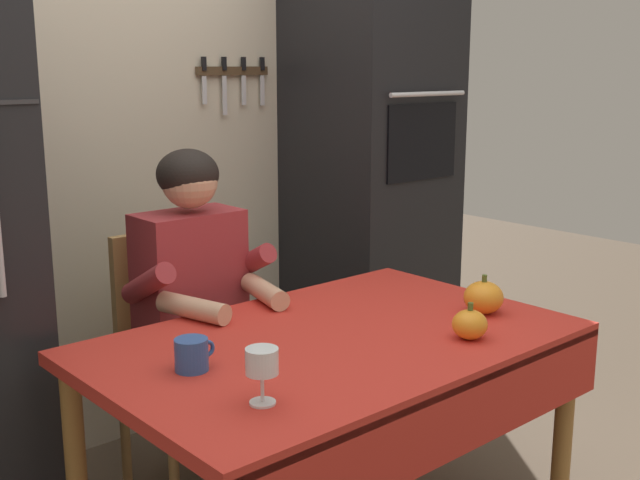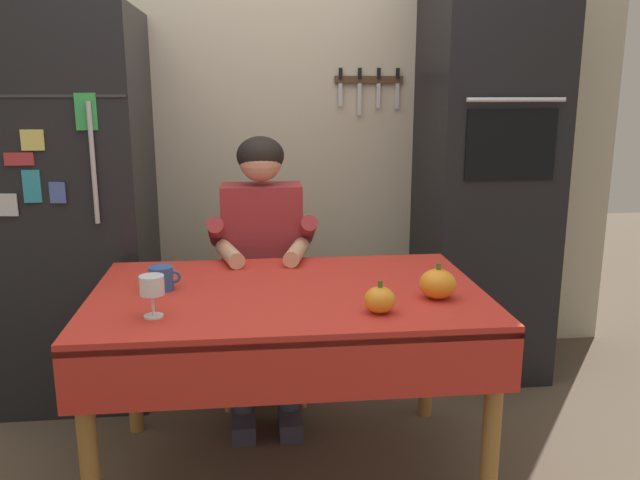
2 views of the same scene
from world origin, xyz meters
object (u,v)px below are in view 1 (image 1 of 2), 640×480
object	(u,v)px
pumpkin_large	(470,324)
wine_glass	(262,364)
wall_oven	(371,170)
pumpkin_medium	(484,297)
dining_table	(339,365)
seated_person	(202,299)
coffee_mug	(192,354)
chair_behind_person	(175,348)

from	to	relation	value
pumpkin_large	wine_glass	bearing A→B (deg)	177.04
wall_oven	pumpkin_medium	world-z (taller)	wall_oven
wall_oven	dining_table	size ratio (longest dim) A/B	1.50
seated_person	pumpkin_medium	size ratio (longest dim) A/B	9.86
pumpkin_medium	seated_person	bearing A→B (deg)	128.69
pumpkin_large	dining_table	bearing A→B (deg)	138.06
wine_glass	pumpkin_large	bearing A→B (deg)	-2.96
dining_table	wine_glass	distance (m)	0.53
wall_oven	coffee_mug	size ratio (longest dim) A/B	18.20
pumpkin_large	pumpkin_medium	xyz separation A→B (m)	(0.23, 0.12, 0.01)
dining_table	wall_oven	bearing A→B (deg)	41.31
wall_oven	chair_behind_person	xyz separation A→B (m)	(-1.13, -0.13, -0.54)
seated_person	pumpkin_medium	distance (m)	0.94
coffee_mug	pumpkin_large	distance (m)	0.80
wall_oven	wine_glass	xyz separation A→B (m)	(-1.49, -1.14, -0.21)
wall_oven	pumpkin_medium	size ratio (longest dim) A/B	16.63
dining_table	seated_person	bearing A→B (deg)	97.35
wall_oven	coffee_mug	xyz separation A→B (m)	(-1.50, -0.85, -0.27)
dining_table	pumpkin_medium	world-z (taller)	pumpkin_medium
wall_oven	dining_table	xyz separation A→B (m)	(-1.05, -0.92, -0.39)
pumpkin_large	wall_oven	bearing A→B (deg)	56.84
wall_oven	chair_behind_person	world-z (taller)	wall_oven
wall_oven	pumpkin_large	bearing A→B (deg)	-123.16
wall_oven	seated_person	xyz separation A→B (m)	(-1.13, -0.32, -0.31)
coffee_mug	pumpkin_large	bearing A→B (deg)	-23.92
dining_table	pumpkin_large	distance (m)	0.40
dining_table	coffee_mug	xyz separation A→B (m)	(-0.45, 0.07, 0.13)
dining_table	chair_behind_person	distance (m)	0.81
dining_table	wine_glass	size ratio (longest dim) A/B	10.23
wall_oven	seated_person	distance (m)	1.21
dining_table	pumpkin_medium	size ratio (longest dim) A/B	11.09
chair_behind_person	wine_glass	xyz separation A→B (m)	(-0.37, -1.01, 0.33)
wall_oven	wine_glass	size ratio (longest dim) A/B	15.35
wine_glass	pumpkin_medium	size ratio (longest dim) A/B	1.08
wall_oven	chair_behind_person	size ratio (longest dim) A/B	2.26
wall_oven	pumpkin_medium	xyz separation A→B (m)	(-0.54, -1.05, -0.26)
dining_table	coffee_mug	world-z (taller)	coffee_mug
seated_person	wine_glass	size ratio (longest dim) A/B	9.10
dining_table	pumpkin_large	xyz separation A→B (m)	(0.28, -0.25, 0.13)
chair_behind_person	wine_glass	size ratio (longest dim) A/B	6.80
seated_person	pumpkin_medium	bearing A→B (deg)	-51.31
pumpkin_large	coffee_mug	bearing A→B (deg)	156.08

